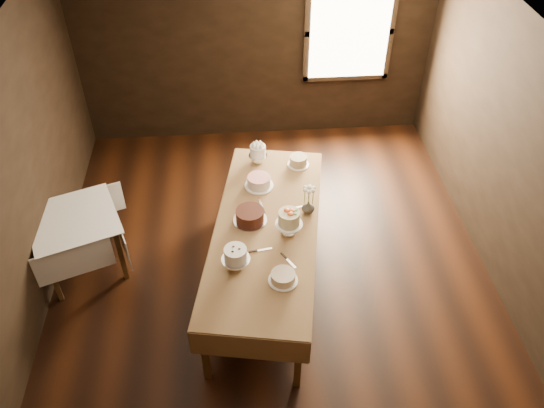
{
  "coord_description": "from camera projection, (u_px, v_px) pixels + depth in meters",
  "views": [
    {
      "loc": [
        -0.36,
        -4.17,
        4.83
      ],
      "look_at": [
        0.0,
        0.2,
        0.95
      ],
      "focal_mm": 36.13,
      "sensor_mm": 36.0,
      "label": 1
    }
  ],
  "objects": [
    {
      "name": "cake_server_d",
      "position": [
        299.0,
        207.0,
        5.97
      ],
      "size": [
        0.24,
        0.07,
        0.01
      ],
      "primitive_type": "cube",
      "rotation": [
        0.0,
        0.0,
        0.17
      ],
      "color": "silver",
      "rests_on": "display_table"
    },
    {
      "name": "cake_server_b",
      "position": [
        291.0,
        263.0,
        5.35
      ],
      "size": [
        0.14,
        0.22,
        0.01
      ],
      "primitive_type": "cube",
      "rotation": [
        0.0,
        0.0,
        -1.04
      ],
      "color": "silver",
      "rests_on": "display_table"
    },
    {
      "name": "ceiling",
      "position": [
        274.0,
        51.0,
        4.48
      ],
      "size": [
        5.0,
        6.0,
        0.01
      ],
      "primitive_type": "cube",
      "color": "beige",
      "rests_on": "wall_back"
    },
    {
      "name": "side_table",
      "position": [
        75.0,
        224.0,
        6.01
      ],
      "size": [
        1.18,
        1.18,
        0.77
      ],
      "rotation": [
        0.0,
        0.0,
        0.36
      ],
      "color": "#402A13",
      "rests_on": "ground"
    },
    {
      "name": "flower_bouquet",
      "position": [
        309.0,
        194.0,
        5.73
      ],
      "size": [
        0.14,
        0.14,
        0.2
      ],
      "primitive_type": null,
      "color": "white",
      "rests_on": "flower_vase"
    },
    {
      "name": "display_table",
      "position": [
        266.0,
        232.0,
        5.77
      ],
      "size": [
        1.54,
        2.89,
        0.85
      ],
      "rotation": [
        0.0,
        0.0,
        -0.18
      ],
      "color": "#402A13",
      "rests_on": "ground"
    },
    {
      "name": "cake_swirl",
      "position": [
        236.0,
        259.0,
        5.24
      ],
      "size": [
        0.3,
        0.3,
        0.26
      ],
      "color": "silver",
      "rests_on": "display_table"
    },
    {
      "name": "wall_back",
      "position": [
        256.0,
        48.0,
        7.65
      ],
      "size": [
        5.0,
        0.02,
        2.8
      ],
      "primitive_type": "cube",
      "color": "black",
      "rests_on": "ground"
    },
    {
      "name": "wall_right",
      "position": [
        518.0,
        171.0,
        5.56
      ],
      "size": [
        0.02,
        6.0,
        2.8
      ],
      "primitive_type": "cube",
      "color": "black",
      "rests_on": "ground"
    },
    {
      "name": "cake_chocolate",
      "position": [
        250.0,
        216.0,
        5.76
      ],
      "size": [
        0.36,
        0.36,
        0.14
      ],
      "color": "silver",
      "rests_on": "display_table"
    },
    {
      "name": "window",
      "position": [
        350.0,
        33.0,
        7.55
      ],
      "size": [
        1.1,
        0.05,
        1.3
      ],
      "primitive_type": "cube",
      "color": "#FFEABF",
      "rests_on": "wall_back"
    },
    {
      "name": "flower_vase",
      "position": [
        308.0,
        207.0,
        5.86
      ],
      "size": [
        0.18,
        0.18,
        0.14
      ],
      "primitive_type": "imported",
      "rotation": [
        0.0,
        0.0,
        3.57
      ],
      "color": "#2D2823",
      "rests_on": "display_table"
    },
    {
      "name": "cake_cream",
      "position": [
        283.0,
        277.0,
        5.15
      ],
      "size": [
        0.29,
        0.29,
        0.1
      ],
      "color": "white",
      "rests_on": "display_table"
    },
    {
      "name": "cake_meringue",
      "position": [
        258.0,
        154.0,
        6.51
      ],
      "size": [
        0.25,
        0.25,
        0.24
      ],
      "color": "silver",
      "rests_on": "display_table"
    },
    {
      "name": "wall_left",
      "position": [
        15.0,
        197.0,
        5.25
      ],
      "size": [
        0.02,
        6.0,
        2.8
      ],
      "primitive_type": "cube",
      "color": "black",
      "rests_on": "ground"
    },
    {
      "name": "cake_server_a",
      "position": [
        265.0,
        249.0,
        5.49
      ],
      "size": [
        0.24,
        0.06,
        0.01
      ],
      "primitive_type": "cube",
      "rotation": [
        0.0,
        0.0,
        0.16
      ],
      "color": "silver",
      "rests_on": "display_table"
    },
    {
      "name": "cake_server_c",
      "position": [
        261.0,
        203.0,
        6.01
      ],
      "size": [
        0.07,
        0.24,
        0.01
      ],
      "primitive_type": "cube",
      "rotation": [
        0.0,
        0.0,
        1.75
      ],
      "color": "silver",
      "rests_on": "display_table"
    },
    {
      "name": "floor",
      "position": [
        273.0,
        277.0,
        6.33
      ],
      "size": [
        5.0,
        6.0,
        0.01
      ],
      "primitive_type": "cube",
      "color": "black",
      "rests_on": "ground"
    },
    {
      "name": "cake_flowers",
      "position": [
        289.0,
        224.0,
        5.59
      ],
      "size": [
        0.29,
        0.29,
        0.29
      ],
      "color": "white",
      "rests_on": "display_table"
    },
    {
      "name": "cake_lattice",
      "position": [
        259.0,
        182.0,
        6.2
      ],
      "size": [
        0.35,
        0.35,
        0.12
      ],
      "color": "white",
      "rests_on": "display_table"
    },
    {
      "name": "cake_speckled",
      "position": [
        298.0,
        161.0,
        6.5
      ],
      "size": [
        0.29,
        0.29,
        0.12
      ],
      "color": "white",
      "rests_on": "display_table"
    }
  ]
}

